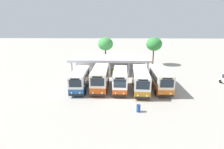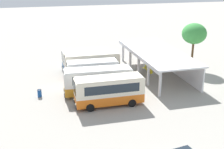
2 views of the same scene
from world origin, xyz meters
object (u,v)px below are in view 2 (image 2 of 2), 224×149
(city_bus_nearest_orange, at_px, (85,59))
(litter_bin_apron, at_px, (40,93))
(city_bus_fifth_blue, at_px, (109,90))
(waiting_chair_end_by_column, at_px, (145,67))
(city_bus_second_in_row, at_px, (92,64))
(city_bus_fourth_amber, at_px, (98,80))
(waiting_chair_fifth_seat, at_px, (151,73))
(city_bus_middle_cream, at_px, (92,72))
(waiting_chair_second_from_end, at_px, (147,68))
(waiting_chair_middle_seat, at_px, (149,70))
(waiting_chair_fourth_seat, at_px, (150,71))

(city_bus_nearest_orange, xyz_separation_m, litter_bin_apron, (8.42, -7.00, -1.28))
(city_bus_nearest_orange, relative_size, city_bus_fifth_blue, 0.91)
(waiting_chair_end_by_column, xyz_separation_m, litter_bin_apron, (5.91, -15.50, -0.07))
(city_bus_nearest_orange, relative_size, city_bus_second_in_row, 0.91)
(city_bus_fourth_amber, distance_m, waiting_chair_fifth_seat, 9.81)
(city_bus_middle_cream, bearing_deg, city_bus_nearest_orange, 178.20)
(city_bus_fourth_amber, relative_size, waiting_chair_second_from_end, 9.53)
(waiting_chair_end_by_column, relative_size, waiting_chair_fifth_seat, 1.00)
(waiting_chair_end_by_column, bearing_deg, waiting_chair_fifth_seat, -0.99)
(city_bus_nearest_orange, xyz_separation_m, waiting_chair_middle_seat, (3.78, 8.59, -1.22))
(city_bus_second_in_row, relative_size, waiting_chair_second_from_end, 8.85)
(city_bus_fourth_amber, distance_m, waiting_chair_end_by_column, 11.24)
(city_bus_fourth_amber, bearing_deg, waiting_chair_fourth_seat, 120.59)
(city_bus_fourth_amber, bearing_deg, waiting_chair_fifth_seat, 117.51)
(city_bus_fourth_amber, relative_size, waiting_chair_middle_seat, 9.53)
(city_bus_second_in_row, xyz_separation_m, waiting_chair_fifth_seat, (1.87, 8.09, -1.37))
(city_bus_middle_cream, height_order, waiting_chair_fourth_seat, city_bus_middle_cream)
(city_bus_nearest_orange, bearing_deg, city_bus_fifth_blue, 1.67)
(city_bus_middle_cream, height_order, litter_bin_apron, city_bus_middle_cream)
(city_bus_nearest_orange, relative_size, waiting_chair_middle_seat, 8.03)
(city_bus_fourth_amber, bearing_deg, city_bus_middle_cream, -179.44)
(city_bus_middle_cream, relative_size, waiting_chair_fourth_seat, 7.73)
(city_bus_fourth_amber, xyz_separation_m, waiting_chair_middle_seat, (-5.76, 8.76, -1.30))
(waiting_chair_second_from_end, distance_m, litter_bin_apron, 16.45)
(waiting_chair_middle_seat, bearing_deg, waiting_chair_second_from_end, -178.86)
(city_bus_nearest_orange, bearing_deg, waiting_chair_fifth_seat, 59.16)
(city_bus_nearest_orange, xyz_separation_m, waiting_chair_fourth_seat, (4.42, 8.50, -1.22))
(waiting_chair_end_by_column, bearing_deg, city_bus_fourth_amber, -50.97)
(city_bus_fourth_amber, xyz_separation_m, waiting_chair_fifth_seat, (-4.49, 8.63, -1.30))
(city_bus_nearest_orange, xyz_separation_m, city_bus_fifth_blue, (12.72, 0.37, 0.08))
(city_bus_second_in_row, relative_size, city_bus_fifth_blue, 1.00)
(waiting_chair_end_by_column, bearing_deg, litter_bin_apron, -69.13)
(city_bus_nearest_orange, height_order, city_bus_second_in_row, city_bus_second_in_row)
(city_bus_middle_cream, relative_size, city_bus_fifth_blue, 0.87)
(city_bus_middle_cream, distance_m, waiting_chair_end_by_column, 9.60)
(city_bus_fourth_amber, relative_size, city_bus_fifth_blue, 1.07)
(waiting_chair_end_by_column, distance_m, waiting_chair_second_from_end, 0.64)
(city_bus_fourth_amber, height_order, waiting_chair_fifth_seat, city_bus_fourth_amber)
(city_bus_fourth_amber, xyz_separation_m, waiting_chair_end_by_column, (-7.03, 8.67, -1.30))
(city_bus_nearest_orange, relative_size, city_bus_middle_cream, 1.04)
(city_bus_nearest_orange, xyz_separation_m, waiting_chair_second_from_end, (3.15, 8.58, -1.22))
(city_bus_second_in_row, relative_size, waiting_chair_fifth_seat, 8.85)
(city_bus_nearest_orange, height_order, waiting_chair_fifth_seat, city_bus_nearest_orange)
(city_bus_nearest_orange, bearing_deg, waiting_chair_second_from_end, 69.86)
(city_bus_nearest_orange, distance_m, litter_bin_apron, 11.03)
(waiting_chair_middle_seat, relative_size, waiting_chair_fifth_seat, 1.00)
(city_bus_fifth_blue, xyz_separation_m, waiting_chair_fourth_seat, (-8.31, 8.13, -1.30))
(city_bus_middle_cream, relative_size, city_bus_fourth_amber, 0.81)
(litter_bin_apron, bearing_deg, city_bus_second_in_row, 125.44)
(waiting_chair_second_from_end, height_order, waiting_chair_middle_seat, same)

